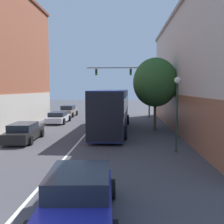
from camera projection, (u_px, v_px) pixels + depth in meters
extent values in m
cube|color=silver|center=(86.00, 134.00, 21.34)|extent=(0.14, 44.36, 0.01)
cube|color=beige|center=(11.00, 113.00, 22.47)|extent=(0.24, 22.19, 3.20)
cube|color=#A86647|center=(174.00, 112.00, 23.12)|extent=(0.24, 27.12, 3.20)
cube|color=navy|center=(112.00, 109.00, 22.87)|extent=(2.80, 13.01, 3.33)
cube|color=black|center=(112.00, 102.00, 22.82)|extent=(2.84, 12.75, 1.06)
cube|color=beige|center=(112.00, 112.00, 22.89)|extent=(2.84, 12.88, 0.33)
cube|color=black|center=(104.00, 117.00, 16.47)|extent=(2.37, 0.13, 3.19)
cylinder|color=black|center=(104.00, 119.00, 27.08)|extent=(0.33, 1.01, 1.00)
cylinder|color=black|center=(128.00, 120.00, 26.88)|extent=(0.33, 1.01, 1.00)
cylinder|color=black|center=(91.00, 132.00, 19.11)|extent=(0.33, 1.01, 1.00)
cylinder|color=black|center=(125.00, 133.00, 18.91)|extent=(0.33, 1.01, 1.00)
cube|color=navy|center=(78.00, 203.00, 7.42)|extent=(2.18, 4.57, 0.56)
cube|color=black|center=(79.00, 180.00, 7.64)|extent=(1.89, 2.43, 0.58)
cylinder|color=black|center=(54.00, 189.00, 8.80)|extent=(0.26, 0.67, 0.66)
cylinder|color=black|center=(112.00, 189.00, 8.82)|extent=(0.26, 0.67, 0.66)
cube|color=black|center=(25.00, 134.00, 18.53)|extent=(1.94, 4.78, 0.65)
cube|color=black|center=(23.00, 127.00, 18.24)|extent=(1.66, 2.53, 0.47)
cylinder|color=black|center=(20.00, 133.00, 19.98)|extent=(0.26, 0.62, 0.61)
cylinder|color=black|center=(42.00, 133.00, 20.00)|extent=(0.26, 0.62, 0.61)
cylinder|color=black|center=(4.00, 141.00, 17.09)|extent=(0.26, 0.62, 0.61)
cylinder|color=black|center=(31.00, 141.00, 17.11)|extent=(0.26, 0.62, 0.61)
cube|color=silver|center=(59.00, 118.00, 28.21)|extent=(1.76, 4.58, 0.56)
cube|color=black|center=(58.00, 114.00, 27.94)|extent=(1.60, 2.39, 0.45)
cylinder|color=black|center=(54.00, 118.00, 29.67)|extent=(0.23, 0.68, 0.67)
cylinder|color=black|center=(70.00, 118.00, 29.60)|extent=(0.23, 0.68, 0.67)
cylinder|color=black|center=(47.00, 121.00, 26.85)|extent=(0.23, 0.68, 0.67)
cylinder|color=black|center=(64.00, 121.00, 26.78)|extent=(0.23, 0.68, 0.67)
cube|color=slate|center=(69.00, 112.00, 34.72)|extent=(1.67, 4.32, 0.75)
cube|color=black|center=(68.00, 107.00, 34.45)|extent=(1.52, 2.26, 0.53)
cylinder|color=black|center=(65.00, 113.00, 36.12)|extent=(0.23, 0.65, 0.65)
cylinder|color=black|center=(77.00, 113.00, 36.02)|extent=(0.23, 0.65, 0.65)
cylinder|color=black|center=(60.00, 115.00, 33.47)|extent=(0.23, 0.65, 0.65)
cylinder|color=black|center=(73.00, 115.00, 33.36)|extent=(0.23, 0.65, 0.65)
cylinder|color=#514C47|center=(149.00, 92.00, 32.83)|extent=(0.18, 0.18, 6.58)
cylinder|color=#514C47|center=(118.00, 68.00, 32.76)|extent=(7.87, 0.12, 0.12)
cube|color=#234723|center=(131.00, 72.00, 32.73)|extent=(0.28, 0.24, 0.80)
sphere|color=black|center=(131.00, 70.00, 32.56)|extent=(0.18, 0.18, 0.18)
sphere|color=black|center=(131.00, 72.00, 32.58)|extent=(0.18, 0.18, 0.18)
sphere|color=green|center=(131.00, 74.00, 32.60)|extent=(0.18, 0.18, 0.18)
cube|color=#234723|center=(96.00, 72.00, 32.95)|extent=(0.28, 0.24, 0.80)
sphere|color=black|center=(96.00, 70.00, 32.78)|extent=(0.18, 0.18, 0.18)
sphere|color=black|center=(96.00, 72.00, 32.80)|extent=(0.18, 0.18, 0.18)
sphere|color=green|center=(96.00, 74.00, 32.82)|extent=(0.18, 0.18, 0.18)
cone|color=#233323|center=(176.00, 150.00, 15.33)|extent=(0.26, 0.26, 0.20)
cylinder|color=#233323|center=(177.00, 118.00, 15.16)|extent=(0.10, 0.10, 4.04)
sphere|color=#EFE5CC|center=(178.00, 80.00, 14.96)|extent=(0.38, 0.38, 0.38)
cylinder|color=brown|center=(155.00, 116.00, 23.02)|extent=(0.24, 0.24, 2.58)
ellipsoid|color=#2D5B28|center=(155.00, 82.00, 22.75)|extent=(3.87, 3.48, 4.26)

